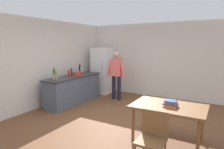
{
  "coord_description": "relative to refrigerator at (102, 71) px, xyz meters",
  "views": [
    {
      "loc": [
        2.28,
        -4.06,
        1.94
      ],
      "look_at": [
        -0.64,
        1.0,
        1.03
      ],
      "focal_mm": 31.34,
      "sensor_mm": 36.0,
      "label": 1
    }
  ],
  "objects": [
    {
      "name": "bottle_vinegar_tall",
      "position": [
        -0.0,
        -2.41,
        0.14
      ],
      "size": [
        0.06,
        0.06,
        0.32
      ],
      "color": "gray",
      "rests_on": "kitchen_counter"
    },
    {
      "name": "utensil_jar",
      "position": [
        -0.17,
        -2.38,
        0.08
      ],
      "size": [
        0.11,
        0.11,
        0.32
      ],
      "color": "tan",
      "rests_on": "kitchen_counter"
    },
    {
      "name": "bottle_wine_dark",
      "position": [
        -0.28,
        -1.03,
        0.15
      ],
      "size": [
        0.08,
        0.08,
        0.34
      ],
      "color": "black",
      "rests_on": "kitchen_counter"
    },
    {
      "name": "person",
      "position": [
        0.95,
        -0.55,
        0.08
      ],
      "size": [
        0.7,
        0.22,
        1.7
      ],
      "color": "#1E1E2D",
      "rests_on": "ground_plane"
    },
    {
      "name": "bottle_water_clear",
      "position": [
        -0.15,
        -1.11,
        0.13
      ],
      "size": [
        0.07,
        0.07,
        0.3
      ],
      "color": "silver",
      "rests_on": "kitchen_counter"
    },
    {
      "name": "book_stack",
      "position": [
        3.35,
        -2.75,
        -0.09
      ],
      "size": [
        0.28,
        0.2,
        0.12
      ],
      "color": "orange",
      "rests_on": "dining_table"
    },
    {
      "name": "dining_table",
      "position": [
        3.3,
        -2.7,
        -0.23
      ],
      "size": [
        1.4,
        0.9,
        0.75
      ],
      "color": "brown",
      "rests_on": "ground_plane"
    },
    {
      "name": "bottle_wine_green",
      "position": [
        -0.27,
        -2.26,
        0.15
      ],
      "size": [
        0.08,
        0.08,
        0.34
      ],
      "color": "#1E5123",
      "rests_on": "kitchen_counter"
    },
    {
      "name": "chair",
      "position": [
        3.3,
        -3.67,
        -0.37
      ],
      "size": [
        0.42,
        0.42,
        0.91
      ],
      "rotation": [
        0.0,
        0.0,
        -0.02
      ],
      "color": "brown",
      "rests_on": "ground_plane"
    },
    {
      "name": "refrigerator",
      "position": [
        0.0,
        0.0,
        0.0
      ],
      "size": [
        0.7,
        0.67,
        1.8
      ],
      "color": "white",
      "rests_on": "ground_plane"
    },
    {
      "name": "wall_back",
      "position": [
        1.9,
        0.6,
        0.45
      ],
      "size": [
        6.4,
        0.12,
        2.7
      ],
      "primitive_type": "cube",
      "color": "silver",
      "rests_on": "ground_plane"
    },
    {
      "name": "bottle_beer_brown",
      "position": [
        -0.35,
        -1.4,
        0.11
      ],
      "size": [
        0.06,
        0.06,
        0.26
      ],
      "color": "#5B3314",
      "rests_on": "kitchen_counter"
    },
    {
      "name": "bottle_sauce_red",
      "position": [
        -0.16,
        -1.75,
        0.1
      ],
      "size": [
        0.06,
        0.06,
        0.24
      ],
      "color": "#B22319",
      "rests_on": "kitchen_counter"
    },
    {
      "name": "wall_left",
      "position": [
        -0.7,
        -2.2,
        0.45
      ],
      "size": [
        0.12,
        5.6,
        2.7
      ],
      "primitive_type": "cube",
      "color": "silver",
      "rests_on": "ground_plane"
    },
    {
      "name": "kitchen_counter",
      "position": [
        -0.1,
        -1.6,
        -0.45
      ],
      "size": [
        0.64,
        2.2,
        0.9
      ],
      "color": "#4C5666",
      "rests_on": "ground_plane"
    },
    {
      "name": "cooking_pot",
      "position": [
        -0.07,
        -1.41,
        0.06
      ],
      "size": [
        0.4,
        0.28,
        0.12
      ],
      "color": "red",
      "rests_on": "kitchen_counter"
    },
    {
      "name": "ground_plane",
      "position": [
        1.9,
        -2.4,
        -0.9
      ],
      "size": [
        14.0,
        14.0,
        0.0
      ],
      "primitive_type": "plane",
      "color": "brown"
    }
  ]
}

